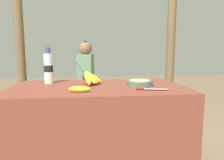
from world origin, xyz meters
TOP-DOWN VIEW (x-y plane):
  - market_counter at (0.00, 0.00)m, footprint 1.35×0.77m
  - banana_bunch_ripe at (-0.06, 0.08)m, footprint 0.17×0.26m
  - serving_bowl at (0.34, -0.01)m, footprint 0.21×0.21m
  - water_bottle at (-0.41, 0.19)m, footprint 0.08×0.08m
  - loose_banana_front at (-0.13, -0.23)m, footprint 0.15×0.06m
  - knife at (0.34, -0.21)m, footprint 0.22×0.07m
  - wooden_bench at (0.09, 1.38)m, footprint 1.87×0.32m
  - seated_vendor at (-0.16, 1.35)m, footprint 0.44×0.41m
  - banana_bunch_green at (0.63, 1.38)m, footprint 0.15×0.24m
  - support_post_near at (-1.08, 1.58)m, footprint 0.13×0.13m
  - support_post_far at (1.25, 1.58)m, footprint 0.13×0.13m

SIDE VIEW (x-z plane):
  - market_counter at x=0.00m, z-range 0.00..0.68m
  - wooden_bench at x=0.09m, z-range 0.15..0.58m
  - banana_bunch_green at x=0.63m, z-range 0.43..0.56m
  - seated_vendor at x=-0.16m, z-range 0.08..1.19m
  - knife at x=0.34m, z-range 0.68..0.70m
  - loose_banana_front at x=-0.13m, z-range 0.68..0.73m
  - serving_bowl at x=0.34m, z-range 0.69..0.73m
  - banana_bunch_ripe at x=-0.06m, z-range 0.68..0.81m
  - water_bottle at x=-0.41m, z-range 0.65..0.98m
  - support_post_near at x=-1.08m, z-range 0.00..2.29m
  - support_post_far at x=1.25m, z-range 0.00..2.29m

